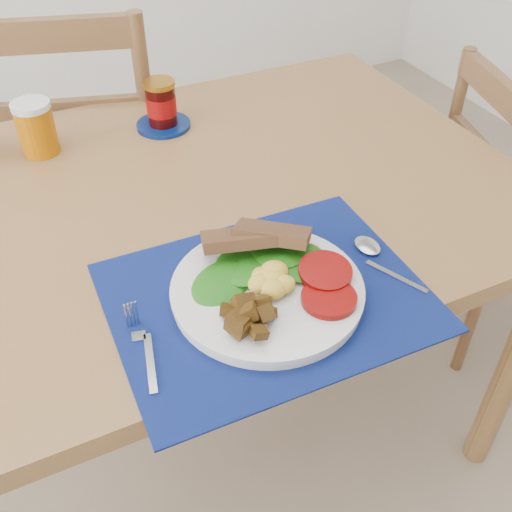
{
  "coord_description": "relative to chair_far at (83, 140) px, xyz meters",
  "views": [
    {
      "loc": [
        -0.24,
        -0.71,
        1.41
      ],
      "look_at": [
        0.06,
        -0.08,
        0.8
      ],
      "focal_mm": 42.0,
      "sensor_mm": 36.0,
      "label": 1
    }
  ],
  "objects": [
    {
      "name": "ground",
      "position": [
        0.05,
        -0.79,
        -0.59
      ],
      "size": [
        4.0,
        4.0,
        0.0
      ],
      "primitive_type": "plane",
      "color": "gray",
      "rests_on": "ground"
    },
    {
      "name": "table",
      "position": [
        0.05,
        -0.59,
        0.08
      ],
      "size": [
        1.4,
        0.9,
        0.75
      ],
      "color": "brown",
      "rests_on": "ground"
    },
    {
      "name": "chair_far",
      "position": [
        0.0,
        0.0,
        0.0
      ],
      "size": [
        0.53,
        0.52,
        1.16
      ],
      "rotation": [
        0.0,
        0.0,
        2.85
      ],
      "color": "#51321D",
      "rests_on": "ground"
    },
    {
      "name": "placemat",
      "position": [
        0.11,
        -0.91,
        0.17
      ],
      "size": [
        0.49,
        0.38,
        0.0
      ],
      "primitive_type": "cube",
      "rotation": [
        0.0,
        0.0,
        -0.02
      ],
      "color": "black",
      "rests_on": "table"
    },
    {
      "name": "juice_glass",
      "position": [
        -0.13,
        -0.31,
        0.22
      ],
      "size": [
        0.08,
        0.08,
        0.11
      ],
      "primitive_type": "cylinder",
      "color": "#B05B04",
      "rests_on": "table"
    },
    {
      "name": "spoon",
      "position": [
        0.31,
        -0.9,
        0.17
      ],
      "size": [
        0.06,
        0.16,
        0.0
      ],
      "rotation": [
        0.0,
        0.0,
        0.42
      ],
      "color": "#B2B5BA",
      "rests_on": "placemat"
    },
    {
      "name": "fork",
      "position": [
        -0.1,
        -0.92,
        0.17
      ],
      "size": [
        0.03,
        0.15,
        0.0
      ],
      "rotation": [
        0.0,
        0.0,
        -0.22
      ],
      "color": "#B2B5BA",
      "rests_on": "placemat"
    },
    {
      "name": "jam_on_saucer",
      "position": [
        0.14,
        -0.32,
        0.21
      ],
      "size": [
        0.12,
        0.12,
        0.11
      ],
      "color": "#051952",
      "rests_on": "table"
    },
    {
      "name": "breakfast_plate",
      "position": [
        0.1,
        -0.91,
        0.19
      ],
      "size": [
        0.29,
        0.29,
        0.07
      ],
      "rotation": [
        0.0,
        0.0,
        -0.42
      ],
      "color": "silver",
      "rests_on": "placemat"
    },
    {
      "name": "chair_end",
      "position": [
        0.95,
        -0.6,
        -0.06
      ],
      "size": [
        0.45,
        0.46,
        1.02
      ],
      "rotation": [
        0.0,
        0.0,
        1.3
      ],
      "color": "#51321D",
      "rests_on": "ground"
    }
  ]
}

